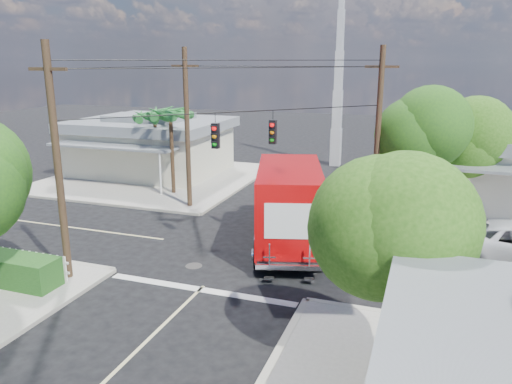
% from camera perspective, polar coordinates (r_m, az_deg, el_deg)
% --- Properties ---
extents(ground, '(120.00, 120.00, 0.00)m').
position_cam_1_polar(ground, '(22.72, -1.69, -6.60)').
color(ground, black).
rests_on(ground, ground).
extents(sidewalk_ne, '(14.12, 14.12, 0.14)m').
position_cam_1_polar(sidewalk_ne, '(31.85, 24.52, -1.51)').
color(sidewalk_ne, gray).
rests_on(sidewalk_ne, ground).
extents(sidewalk_nw, '(14.12, 14.12, 0.14)m').
position_cam_1_polar(sidewalk_nw, '(36.70, -11.50, 1.58)').
color(sidewalk_nw, gray).
rests_on(sidewalk_nw, ground).
extents(road_markings, '(32.00, 32.00, 0.01)m').
position_cam_1_polar(road_markings, '(21.45, -3.11, -7.93)').
color(road_markings, beige).
rests_on(road_markings, ground).
extents(building_nw, '(10.80, 10.20, 4.30)m').
position_cam_1_polar(building_nw, '(38.19, -11.90, 5.36)').
color(building_nw, beige).
rests_on(building_nw, sidewalk_nw).
extents(radio_tower, '(0.80, 0.80, 17.00)m').
position_cam_1_polar(radio_tower, '(40.44, 9.35, 10.88)').
color(radio_tower, silver).
rests_on(radio_tower, ground).
extents(tree_ne_front, '(4.21, 4.14, 6.66)m').
position_cam_1_polar(tree_ne_front, '(26.71, 18.40, 6.48)').
color(tree_ne_front, '#422D1C').
rests_on(tree_ne_front, sidewalk_ne).
extents(tree_ne_back, '(3.77, 3.66, 5.82)m').
position_cam_1_polar(tree_ne_back, '(29.05, 23.57, 5.47)').
color(tree_ne_back, '#422D1C').
rests_on(tree_ne_back, sidewalk_ne).
extents(tree_se, '(3.67, 3.54, 5.62)m').
position_cam_1_polar(tree_se, '(13.20, 15.62, -4.56)').
color(tree_se, '#422D1C').
rests_on(tree_se, sidewalk_se).
extents(palm_nw_front, '(3.01, 3.08, 5.59)m').
position_cam_1_polar(palm_nw_front, '(31.32, -9.76, 8.66)').
color(palm_nw_front, '#422D1C').
rests_on(palm_nw_front, sidewalk_nw).
extents(palm_nw_back, '(3.01, 3.08, 5.19)m').
position_cam_1_polar(palm_nw_back, '(33.64, -11.50, 8.36)').
color(palm_nw_back, '#422D1C').
rests_on(palm_nw_back, sidewalk_nw).
extents(utility_poles, '(12.00, 10.68, 9.00)m').
position_cam_1_polar(utility_poles, '(23.51, -3.98, 5.93)').
color(utility_poles, '#473321').
rests_on(utility_poles, ground).
extents(picket_fence, '(5.94, 0.06, 1.00)m').
position_cam_1_polar(picket_fence, '(22.27, -26.54, -6.81)').
color(picket_fence, silver).
rests_on(picket_fence, sidewalk_sw).
extents(vending_boxes, '(1.90, 0.50, 1.10)m').
position_cam_1_polar(vending_boxes, '(27.04, 16.17, -2.11)').
color(vending_boxes, red).
rests_on(vending_boxes, sidewalk_ne).
extents(delivery_truck, '(4.93, 9.15, 3.80)m').
position_cam_1_polar(delivery_truck, '(22.89, 3.77, -1.35)').
color(delivery_truck, black).
rests_on(delivery_truck, ground).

